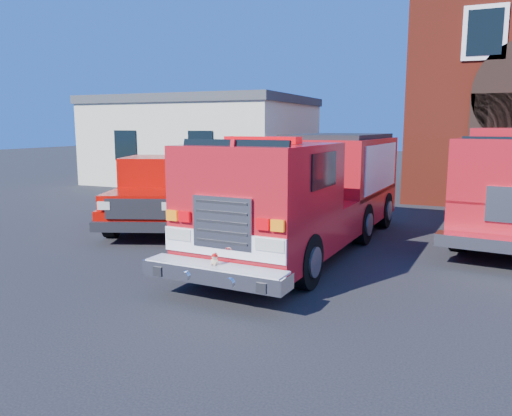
% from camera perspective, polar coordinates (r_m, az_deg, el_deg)
% --- Properties ---
extents(ground, '(100.00, 100.00, 0.00)m').
position_cam_1_polar(ground, '(11.21, 2.44, -5.65)').
color(ground, black).
rests_on(ground, ground).
extents(side_building, '(10.20, 8.20, 4.35)m').
position_cam_1_polar(side_building, '(26.46, -5.82, 7.81)').
color(side_building, silver).
rests_on(side_building, ground).
extents(fire_engine, '(2.97, 8.92, 2.71)m').
position_cam_1_polar(fire_engine, '(11.92, 6.37, 2.08)').
color(fire_engine, black).
rests_on(fire_engine, ground).
extents(pickup_truck, '(4.24, 6.54, 2.02)m').
position_cam_1_polar(pickup_truck, '(15.19, -10.44, 1.85)').
color(pickup_truck, black).
rests_on(pickup_truck, ground).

